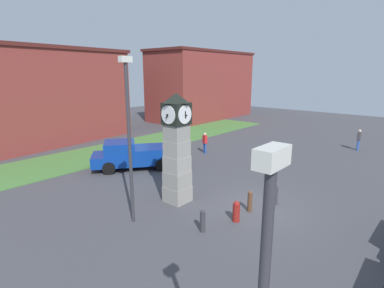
{
  "coord_description": "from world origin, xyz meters",
  "views": [
    {
      "loc": [
        -12.01,
        -6.48,
        6.29
      ],
      "look_at": [
        -0.8,
        3.28,
        2.71
      ],
      "focal_mm": 28.0,
      "sensor_mm": 36.0,
      "label": 1
    }
  ],
  "objects_px": {
    "clock_tower": "(177,149)",
    "pedestrian_by_cars": "(205,142)",
    "bollard_far_row": "(236,211)",
    "bollard_mid_row": "(250,201)",
    "bollard_end_row": "(203,221)",
    "bollard_near_tower": "(275,194)",
    "pedestrian_near_bench": "(359,138)",
    "pickup_truck": "(134,154)",
    "street_lamp_far_side": "(129,132)"
  },
  "relations": [
    {
      "from": "clock_tower",
      "to": "pedestrian_by_cars",
      "type": "relative_size",
      "value": 3.23
    },
    {
      "from": "clock_tower",
      "to": "bollard_far_row",
      "type": "distance_m",
      "value": 4.03
    },
    {
      "from": "pedestrian_by_cars",
      "to": "bollard_mid_row",
      "type": "bearing_deg",
      "value": -129.76
    },
    {
      "from": "bollard_end_row",
      "to": "pedestrian_by_cars",
      "type": "height_order",
      "value": "pedestrian_by_cars"
    },
    {
      "from": "clock_tower",
      "to": "bollard_mid_row",
      "type": "bearing_deg",
      "value": -67.43
    },
    {
      "from": "bollard_far_row",
      "to": "bollard_end_row",
      "type": "xyz_separation_m",
      "value": [
        -1.62,
        0.55,
        0.01
      ]
    },
    {
      "from": "clock_tower",
      "to": "bollard_near_tower",
      "type": "distance_m",
      "value": 5.26
    },
    {
      "from": "pedestrian_by_cars",
      "to": "bollard_near_tower",
      "type": "bearing_deg",
      "value": -121.14
    },
    {
      "from": "bollard_near_tower",
      "to": "pedestrian_near_bench",
      "type": "distance_m",
      "value": 14.17
    },
    {
      "from": "bollard_end_row",
      "to": "pedestrian_by_cars",
      "type": "relative_size",
      "value": 0.57
    },
    {
      "from": "bollard_near_tower",
      "to": "pickup_truck",
      "type": "bearing_deg",
      "value": 95.25
    },
    {
      "from": "bollard_far_row",
      "to": "clock_tower",
      "type": "bearing_deg",
      "value": 92.83
    },
    {
      "from": "clock_tower",
      "to": "pedestrian_by_cars",
      "type": "xyz_separation_m",
      "value": [
        7.98,
        4.64,
        -1.74
      ]
    },
    {
      "from": "bollard_far_row",
      "to": "pedestrian_by_cars",
      "type": "distance_m",
      "value": 11.19
    },
    {
      "from": "bollard_far_row",
      "to": "bollard_end_row",
      "type": "distance_m",
      "value": 1.71
    },
    {
      "from": "bollard_mid_row",
      "to": "bollard_far_row",
      "type": "distance_m",
      "value": 1.21
    },
    {
      "from": "pedestrian_near_bench",
      "to": "street_lamp_far_side",
      "type": "relative_size",
      "value": 0.25
    },
    {
      "from": "bollard_near_tower",
      "to": "street_lamp_far_side",
      "type": "height_order",
      "value": "street_lamp_far_side"
    },
    {
      "from": "pedestrian_near_bench",
      "to": "pedestrian_by_cars",
      "type": "xyz_separation_m",
      "value": [
        -9.03,
        8.92,
        -0.05
      ]
    },
    {
      "from": "bollard_far_row",
      "to": "pedestrian_near_bench",
      "type": "distance_m",
      "value": 16.88
    },
    {
      "from": "clock_tower",
      "to": "bollard_end_row",
      "type": "bearing_deg",
      "value": -117.45
    },
    {
      "from": "street_lamp_far_side",
      "to": "pedestrian_by_cars",
      "type": "bearing_deg",
      "value": 23.37
    },
    {
      "from": "clock_tower",
      "to": "bollard_far_row",
      "type": "height_order",
      "value": "clock_tower"
    },
    {
      "from": "bollard_far_row",
      "to": "street_lamp_far_side",
      "type": "relative_size",
      "value": 0.13
    },
    {
      "from": "bollard_near_tower",
      "to": "pedestrian_by_cars",
      "type": "height_order",
      "value": "pedestrian_by_cars"
    },
    {
      "from": "bollard_far_row",
      "to": "bollard_near_tower",
      "type": "bearing_deg",
      "value": -10.3
    },
    {
      "from": "pedestrian_near_bench",
      "to": "pedestrian_by_cars",
      "type": "bearing_deg",
      "value": 135.34
    },
    {
      "from": "pedestrian_near_bench",
      "to": "street_lamp_far_side",
      "type": "distance_m",
      "value": 20.45
    },
    {
      "from": "bollard_end_row",
      "to": "bollard_mid_row",
      "type": "bearing_deg",
      "value": -10.09
    },
    {
      "from": "bollard_far_row",
      "to": "pickup_truck",
      "type": "xyz_separation_m",
      "value": [
        1.8,
        9.21,
        0.47
      ]
    },
    {
      "from": "bollard_far_row",
      "to": "pedestrian_near_bench",
      "type": "height_order",
      "value": "pedestrian_near_bench"
    },
    {
      "from": "clock_tower",
      "to": "street_lamp_far_side",
      "type": "bearing_deg",
      "value": -179.87
    },
    {
      "from": "pickup_truck",
      "to": "bollard_end_row",
      "type": "bearing_deg",
      "value": -111.58
    },
    {
      "from": "bollard_mid_row",
      "to": "bollard_end_row",
      "type": "height_order",
      "value": "bollard_mid_row"
    },
    {
      "from": "bollard_far_row",
      "to": "pedestrian_near_bench",
      "type": "xyz_separation_m",
      "value": [
        16.85,
        -0.94,
        0.53
      ]
    },
    {
      "from": "clock_tower",
      "to": "bollard_mid_row",
      "type": "relative_size",
      "value": 5.37
    },
    {
      "from": "bollard_mid_row",
      "to": "pickup_truck",
      "type": "relative_size",
      "value": 0.18
    },
    {
      "from": "pedestrian_near_bench",
      "to": "street_lamp_far_side",
      "type": "bearing_deg",
      "value": 167.79
    },
    {
      "from": "bollard_far_row",
      "to": "pedestrian_near_bench",
      "type": "relative_size",
      "value": 0.53
    },
    {
      "from": "clock_tower",
      "to": "bollard_near_tower",
      "type": "bearing_deg",
      "value": -53.32
    },
    {
      "from": "pedestrian_near_bench",
      "to": "bollard_end_row",
      "type": "bearing_deg",
      "value": 175.41
    },
    {
      "from": "bollard_mid_row",
      "to": "bollard_end_row",
      "type": "bearing_deg",
      "value": 169.91
    },
    {
      "from": "clock_tower",
      "to": "pickup_truck",
      "type": "bearing_deg",
      "value": 71.42
    },
    {
      "from": "bollard_near_tower",
      "to": "pedestrian_by_cars",
      "type": "distance_m",
      "value": 9.92
    },
    {
      "from": "bollard_mid_row",
      "to": "bollard_end_row",
      "type": "distance_m",
      "value": 2.88
    },
    {
      "from": "bollard_mid_row",
      "to": "pickup_truck",
      "type": "xyz_separation_m",
      "value": [
        0.59,
        9.16,
        0.43
      ]
    },
    {
      "from": "bollard_mid_row",
      "to": "pedestrian_by_cars",
      "type": "relative_size",
      "value": 0.6
    },
    {
      "from": "bollard_mid_row",
      "to": "bollard_end_row",
      "type": "relative_size",
      "value": 1.06
    },
    {
      "from": "bollard_near_tower",
      "to": "pedestrian_near_bench",
      "type": "height_order",
      "value": "pedestrian_near_bench"
    },
    {
      "from": "bollard_near_tower",
      "to": "bollard_mid_row",
      "type": "xyz_separation_m",
      "value": [
        -1.49,
        0.53,
        0.0
      ]
    }
  ]
}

